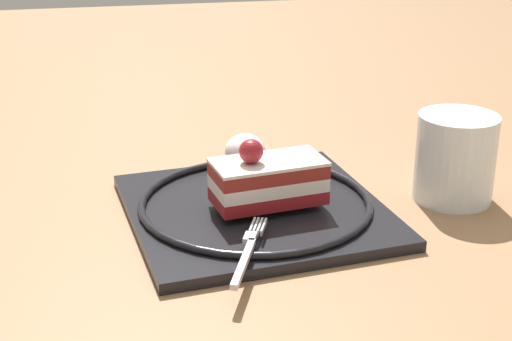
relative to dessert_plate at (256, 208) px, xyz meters
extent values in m
plane|color=#8E6745|center=(-0.02, 0.00, -0.01)|extent=(2.40, 2.40, 0.00)
cube|color=black|center=(0.00, 0.00, 0.00)|extent=(0.26, 0.26, 0.01)
torus|color=black|center=(0.00, 0.00, 0.01)|extent=(0.25, 0.25, 0.01)
cube|color=maroon|center=(0.01, -0.01, 0.02)|extent=(0.11, 0.07, 0.01)
cube|color=white|center=(0.01, -0.01, 0.03)|extent=(0.11, 0.07, 0.01)
cube|color=maroon|center=(0.01, -0.01, 0.04)|extent=(0.11, 0.07, 0.01)
cube|color=white|center=(0.01, -0.01, 0.05)|extent=(0.11, 0.07, 0.00)
sphere|color=maroon|center=(-0.01, -0.01, 0.06)|extent=(0.02, 0.02, 0.02)
ellipsoid|color=white|center=(0.01, 0.09, 0.03)|extent=(0.04, 0.04, 0.04)
cube|color=silver|center=(-0.04, -0.12, 0.01)|extent=(0.03, 0.08, 0.00)
cube|color=silver|center=(-0.02, -0.08, 0.01)|extent=(0.02, 0.02, 0.00)
cube|color=silver|center=(-0.01, -0.06, 0.01)|extent=(0.01, 0.03, 0.00)
cube|color=silver|center=(-0.01, -0.06, 0.01)|extent=(0.01, 0.03, 0.00)
cube|color=silver|center=(-0.01, -0.06, 0.01)|extent=(0.01, 0.03, 0.00)
cube|color=silver|center=(-0.02, -0.06, 0.01)|extent=(0.01, 0.03, 0.00)
cylinder|color=silver|center=(0.20, 0.00, 0.04)|extent=(0.08, 0.08, 0.09)
cylinder|color=silver|center=(0.20, 0.00, 0.02)|extent=(0.07, 0.07, 0.05)
camera|label=1|loc=(-0.14, -0.66, 0.31)|focal=54.37mm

